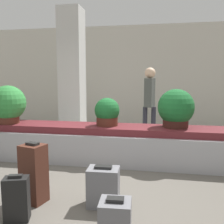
{
  "coord_description": "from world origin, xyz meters",
  "views": [
    {
      "loc": [
        0.8,
        -3.15,
        1.49
      ],
      "look_at": [
        0.0,
        1.22,
        0.91
      ],
      "focal_mm": 40.0,
      "sensor_mm": 36.0,
      "label": 1
    }
  ],
  "objects_px": {
    "potted_plant_2": "(107,112)",
    "traveler_0": "(150,98)",
    "potted_plant_1": "(176,109)",
    "pillar": "(72,75)",
    "suitcase_3": "(103,187)",
    "suitcase_1": "(17,199)",
    "suitcase_0": "(34,173)",
    "potted_plant_0": "(8,104)"
  },
  "relations": [
    {
      "from": "potted_plant_2",
      "to": "potted_plant_0",
      "type": "bearing_deg",
      "value": -176.46
    },
    {
      "from": "suitcase_3",
      "to": "potted_plant_2",
      "type": "xyz_separation_m",
      "value": [
        -0.29,
        1.64,
        0.66
      ]
    },
    {
      "from": "pillar",
      "to": "suitcase_0",
      "type": "distance_m",
      "value": 3.57
    },
    {
      "from": "suitcase_1",
      "to": "traveler_0",
      "type": "bearing_deg",
      "value": 53.23
    },
    {
      "from": "suitcase_1",
      "to": "traveler_0",
      "type": "relative_size",
      "value": 0.29
    },
    {
      "from": "pillar",
      "to": "potted_plant_0",
      "type": "height_order",
      "value": "pillar"
    },
    {
      "from": "potted_plant_0",
      "to": "traveler_0",
      "type": "distance_m",
      "value": 3.08
    },
    {
      "from": "pillar",
      "to": "potted_plant_1",
      "type": "bearing_deg",
      "value": -32.53
    },
    {
      "from": "suitcase_0",
      "to": "suitcase_1",
      "type": "distance_m",
      "value": 0.43
    },
    {
      "from": "potted_plant_1",
      "to": "potted_plant_2",
      "type": "distance_m",
      "value": 1.21
    },
    {
      "from": "potted_plant_2",
      "to": "suitcase_3",
      "type": "bearing_deg",
      "value": -80.02
    },
    {
      "from": "potted_plant_0",
      "to": "potted_plant_1",
      "type": "bearing_deg",
      "value": 2.86
    },
    {
      "from": "suitcase_1",
      "to": "potted_plant_2",
      "type": "relative_size",
      "value": 1.0
    },
    {
      "from": "pillar",
      "to": "potted_plant_2",
      "type": "relative_size",
      "value": 6.34
    },
    {
      "from": "traveler_0",
      "to": "pillar",
      "type": "bearing_deg",
      "value": -76.6
    },
    {
      "from": "pillar",
      "to": "potted_plant_0",
      "type": "xyz_separation_m",
      "value": [
        -0.68,
        -1.7,
        -0.58
      ]
    },
    {
      "from": "suitcase_1",
      "to": "potted_plant_0",
      "type": "height_order",
      "value": "potted_plant_0"
    },
    {
      "from": "suitcase_0",
      "to": "potted_plant_0",
      "type": "bearing_deg",
      "value": 144.9
    },
    {
      "from": "suitcase_0",
      "to": "suitcase_1",
      "type": "bearing_deg",
      "value": -72.93
    },
    {
      "from": "suitcase_3",
      "to": "potted_plant_2",
      "type": "bearing_deg",
      "value": 97.09
    },
    {
      "from": "pillar",
      "to": "suitcase_0",
      "type": "height_order",
      "value": "pillar"
    },
    {
      "from": "suitcase_1",
      "to": "potted_plant_1",
      "type": "bearing_deg",
      "value": 32.88
    },
    {
      "from": "suitcase_0",
      "to": "potted_plant_2",
      "type": "xyz_separation_m",
      "value": [
        0.56,
        1.7,
        0.54
      ]
    },
    {
      "from": "pillar",
      "to": "potted_plant_0",
      "type": "distance_m",
      "value": 1.92
    },
    {
      "from": "potted_plant_2",
      "to": "traveler_0",
      "type": "bearing_deg",
      "value": 65.45
    },
    {
      "from": "suitcase_1",
      "to": "suitcase_3",
      "type": "bearing_deg",
      "value": 11.58
    },
    {
      "from": "suitcase_0",
      "to": "potted_plant_2",
      "type": "height_order",
      "value": "potted_plant_2"
    },
    {
      "from": "suitcase_0",
      "to": "suitcase_3",
      "type": "height_order",
      "value": "suitcase_0"
    },
    {
      "from": "potted_plant_2",
      "to": "traveler_0",
      "type": "xyz_separation_m",
      "value": [
        0.71,
        1.55,
        0.17
      ]
    },
    {
      "from": "suitcase_3",
      "to": "potted_plant_0",
      "type": "xyz_separation_m",
      "value": [
        -2.18,
        1.52,
        0.79
      ]
    },
    {
      "from": "pillar",
      "to": "suitcase_3",
      "type": "bearing_deg",
      "value": -65.1
    },
    {
      "from": "suitcase_3",
      "to": "traveler_0",
      "type": "bearing_deg",
      "value": 79.63
    },
    {
      "from": "suitcase_3",
      "to": "potted_plant_1",
      "type": "bearing_deg",
      "value": 58.34
    },
    {
      "from": "pillar",
      "to": "potted_plant_2",
      "type": "height_order",
      "value": "pillar"
    },
    {
      "from": "potted_plant_2",
      "to": "traveler_0",
      "type": "distance_m",
      "value": 1.71
    },
    {
      "from": "potted_plant_0",
      "to": "traveler_0",
      "type": "xyz_separation_m",
      "value": [
        2.6,
        1.67,
        0.04
      ]
    },
    {
      "from": "pillar",
      "to": "suitcase_0",
      "type": "xyz_separation_m",
      "value": [
        0.65,
        -3.28,
        -1.24
      ]
    },
    {
      "from": "pillar",
      "to": "suitcase_1",
      "type": "bearing_deg",
      "value": -79.86
    },
    {
      "from": "suitcase_3",
      "to": "potted_plant_1",
      "type": "xyz_separation_m",
      "value": [
        0.92,
        1.68,
        0.75
      ]
    },
    {
      "from": "pillar",
      "to": "potted_plant_2",
      "type": "bearing_deg",
      "value": -52.64
    },
    {
      "from": "suitcase_0",
      "to": "suitcase_1",
      "type": "height_order",
      "value": "suitcase_0"
    },
    {
      "from": "suitcase_1",
      "to": "potted_plant_1",
      "type": "height_order",
      "value": "potted_plant_1"
    }
  ]
}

